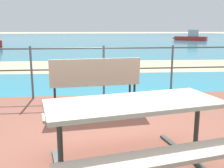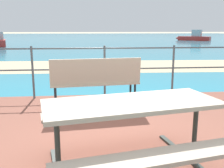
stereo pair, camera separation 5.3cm
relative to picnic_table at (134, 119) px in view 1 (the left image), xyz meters
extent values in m
plane|color=beige|center=(-0.05, 0.61, -0.64)|extent=(240.00, 240.00, 0.00)
cube|color=brown|center=(-0.05, 0.61, -0.61)|extent=(6.40, 5.20, 0.06)
cube|color=teal|center=(-0.05, 40.61, -0.63)|extent=(90.00, 90.00, 0.01)
cube|color=tan|center=(-0.05, 8.08, -0.63)|extent=(54.10, 5.65, 0.01)
cube|color=tan|center=(0.00, 0.00, 0.16)|extent=(1.75, 0.98, 0.04)
cube|color=tan|center=(0.12, -0.57, -0.10)|extent=(1.67, 0.58, 0.04)
cube|color=tan|center=(-0.12, 0.57, -0.10)|extent=(1.67, 0.58, 0.04)
cylinder|color=#2D3833|center=(-0.69, -0.14, -0.21)|extent=(0.06, 0.06, 0.73)
cylinder|color=#2D3833|center=(0.69, 0.14, -0.21)|extent=(0.06, 0.06, 0.73)
cube|color=#2D3833|center=(0.69, 0.14, -0.56)|extent=(0.34, 1.41, 0.03)
cube|color=#BCAD93|center=(-0.28, 2.32, -0.12)|extent=(1.62, 0.57, 0.04)
cube|color=#BCAD93|center=(-0.26, 2.14, 0.12)|extent=(1.59, 0.24, 0.45)
cylinder|color=#1E2328|center=(0.42, 2.55, -0.35)|extent=(0.04, 0.04, 0.45)
cylinder|color=#1E2328|center=(0.45, 2.25, -0.35)|extent=(0.04, 0.04, 0.45)
cylinder|color=#1E2328|center=(-1.01, 2.39, -0.35)|extent=(0.04, 0.04, 0.45)
cylinder|color=#1E2328|center=(-0.97, 2.09, -0.35)|extent=(0.04, 0.04, 0.45)
cylinder|color=#4C5156|center=(-1.53, 3.06, -0.04)|extent=(0.04, 0.04, 1.08)
cylinder|color=#4C5156|center=(-0.05, 3.06, -0.04)|extent=(0.04, 0.04, 1.08)
cylinder|color=#4C5156|center=(1.42, 3.06, -0.04)|extent=(0.04, 0.04, 1.08)
cylinder|color=#4C5156|center=(-0.05, 3.06, 0.45)|extent=(5.90, 0.03, 0.03)
cylinder|color=#4C5156|center=(-0.05, 3.06, 0.02)|extent=(5.90, 0.03, 0.03)
cube|color=red|center=(13.35, 30.32, -0.37)|extent=(3.73, 3.23, 0.52)
cube|color=#A5A8AD|center=(13.59, 30.14, 0.32)|extent=(1.33, 1.25, 0.85)
cone|color=red|center=(11.59, 31.71, -0.37)|extent=(0.68, 0.68, 0.47)
camera|label=1|loc=(-0.47, -2.31, 0.84)|focal=41.61mm
camera|label=2|loc=(-0.42, -2.31, 0.84)|focal=41.61mm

